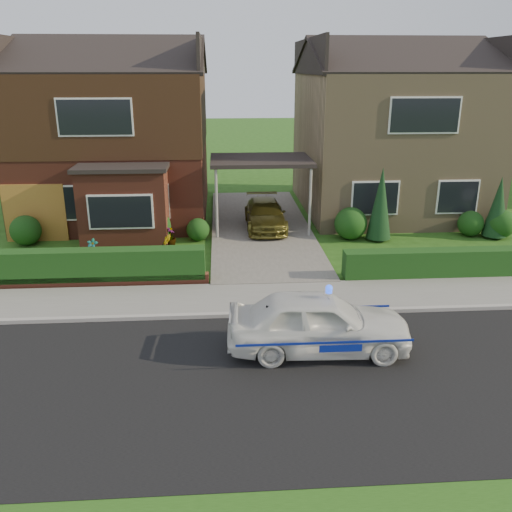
{
  "coord_description": "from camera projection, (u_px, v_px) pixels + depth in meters",
  "views": [
    {
      "loc": [
        -1.57,
        -9.47,
        6.03
      ],
      "look_at": [
        -0.69,
        3.5,
        1.48
      ],
      "focal_mm": 38.0,
      "sensor_mm": 36.0,
      "label": 1
    }
  ],
  "objects": [
    {
      "name": "ground",
      "position": [
        301.0,
        380.0,
        11.01
      ],
      "size": [
        120.0,
        120.0,
        0.0
      ],
      "primitive_type": "plane",
      "color": "#234D14",
      "rests_on": "ground"
    },
    {
      "name": "road",
      "position": [
        301.0,
        380.0,
        11.01
      ],
      "size": [
        60.0,
        6.0,
        0.02
      ],
      "primitive_type": "cube",
      "color": "black",
      "rests_on": "ground"
    },
    {
      "name": "kerb",
      "position": [
        284.0,
        314.0,
        13.86
      ],
      "size": [
        60.0,
        0.16,
        0.12
      ],
      "primitive_type": "cube",
      "color": "#9E9993",
      "rests_on": "ground"
    },
    {
      "name": "sidewalk",
      "position": [
        279.0,
        297.0,
        14.86
      ],
      "size": [
        60.0,
        2.0,
        0.1
      ],
      "primitive_type": "cube",
      "color": "slate",
      "rests_on": "ground"
    },
    {
      "name": "driveway",
      "position": [
        261.0,
        227.0,
        21.35
      ],
      "size": [
        3.8,
        12.0,
        0.12
      ],
      "primitive_type": "cube",
      "color": "#666059",
      "rests_on": "ground"
    },
    {
      "name": "house_left",
      "position": [
        117.0,
        124.0,
        22.48
      ],
      "size": [
        7.5,
        9.53,
        7.25
      ],
      "color": "brown",
      "rests_on": "ground"
    },
    {
      "name": "house_right",
      "position": [
        389.0,
        125.0,
        23.35
      ],
      "size": [
        7.5,
        8.06,
        7.25
      ],
      "color": "#98805D",
      "rests_on": "ground"
    },
    {
      "name": "carport_link",
      "position": [
        261.0,
        161.0,
        20.45
      ],
      "size": [
        3.8,
        3.0,
        2.77
      ],
      "color": "black",
      "rests_on": "ground"
    },
    {
      "name": "garage_door",
      "position": [
        35.0,
        213.0,
        19.52
      ],
      "size": [
        2.2,
        0.1,
        2.1
      ],
      "primitive_type": "cube",
      "color": "brown",
      "rests_on": "ground"
    },
    {
      "name": "dwarf_wall",
      "position": [
        75.0,
        282.0,
        15.57
      ],
      "size": [
        7.7,
        0.25,
        0.36
      ],
      "primitive_type": "cube",
      "color": "brown",
      "rests_on": "ground"
    },
    {
      "name": "hedge_left",
      "position": [
        77.0,
        286.0,
        15.77
      ],
      "size": [
        7.5,
        0.55,
        0.9
      ],
      "primitive_type": "cube",
      "color": "#123511",
      "rests_on": "ground"
    },
    {
      "name": "hedge_right",
      "position": [
        465.0,
        277.0,
        16.42
      ],
      "size": [
        7.5,
        0.55,
        0.8
      ],
      "primitive_type": "cube",
      "color": "#123511",
      "rests_on": "ground"
    },
    {
      "name": "shrub_left_far",
      "position": [
        26.0,
        230.0,
        19.24
      ],
      "size": [
        1.08,
        1.08,
        1.08
      ],
      "primitive_type": "sphere",
      "color": "#123511",
      "rests_on": "ground"
    },
    {
      "name": "shrub_left_mid",
      "position": [
        152.0,
        226.0,
        19.3
      ],
      "size": [
        1.32,
        1.32,
        1.32
      ],
      "primitive_type": "sphere",
      "color": "#123511",
      "rests_on": "ground"
    },
    {
      "name": "shrub_left_near",
      "position": [
        198.0,
        230.0,
        19.76
      ],
      "size": [
        0.84,
        0.84,
        0.84
      ],
      "primitive_type": "sphere",
      "color": "#123511",
      "rests_on": "ground"
    },
    {
      "name": "shrub_right_near",
      "position": [
        351.0,
        223.0,
        19.87
      ],
      "size": [
        1.2,
        1.2,
        1.2
      ],
      "primitive_type": "sphere",
      "color": "#123511",
      "rests_on": "ground"
    },
    {
      "name": "shrub_right_mid",
      "position": [
        471.0,
        224.0,
        20.3
      ],
      "size": [
        0.96,
        0.96,
        0.96
      ],
      "primitive_type": "sphere",
      "color": "#123511",
      "rests_on": "ground"
    },
    {
      "name": "shrub_right_far",
      "position": [
        501.0,
        224.0,
        20.06
      ],
      "size": [
        1.08,
        1.08,
        1.08
      ],
      "primitive_type": "sphere",
      "color": "#123511",
      "rests_on": "ground"
    },
    {
      "name": "conifer_a",
      "position": [
        380.0,
        206.0,
        19.52
      ],
      "size": [
        0.9,
        0.9,
        2.6
      ],
      "primitive_type": "cone",
      "color": "black",
      "rests_on": "ground"
    },
    {
      "name": "conifer_b",
      "position": [
        498.0,
        209.0,
        19.86
      ],
      "size": [
        0.9,
        0.9,
        2.2
      ],
      "primitive_type": "cone",
      "color": "black",
      "rests_on": "ground"
    },
    {
      "name": "police_car",
      "position": [
        319.0,
        323.0,
        11.95
      ],
      "size": [
        3.71,
        4.09,
        1.54
      ],
      "rotation": [
        0.0,
        0.0,
        1.53
      ],
      "color": "silver",
      "rests_on": "ground"
    },
    {
      "name": "driveway_car",
      "position": [
        265.0,
        214.0,
        20.9
      ],
      "size": [
        1.5,
        3.67,
        1.06
      ],
      "primitive_type": "imported",
      "rotation": [
        0.0,
        0.0,
        -0.0
      ],
      "color": "brown",
      "rests_on": "driveway"
    },
    {
      "name": "potted_plant_a",
      "position": [
        93.0,
        250.0,
        17.78
      ],
      "size": [
        0.38,
        0.27,
        0.7
      ],
      "primitive_type": "imported",
      "rotation": [
        0.0,
        0.0,
        -0.06
      ],
      "color": "gray",
      "rests_on": "ground"
    },
    {
      "name": "potted_plant_b",
      "position": [
        165.0,
        247.0,
        17.84
      ],
      "size": [
        0.59,
        0.56,
        0.85
      ],
      "primitive_type": "imported",
      "rotation": [
        0.0,
        0.0,
        0.5
      ],
      "color": "gray",
      "rests_on": "ground"
    },
    {
      "name": "potted_plant_c",
      "position": [
        170.0,
        237.0,
        19.05
      ],
      "size": [
        0.45,
        0.45,
        0.73
      ],
      "primitive_type": "imported",
      "rotation": [
        0.0,
        0.0,
        1.67
      ],
      "color": "gray",
      "rests_on": "ground"
    }
  ]
}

